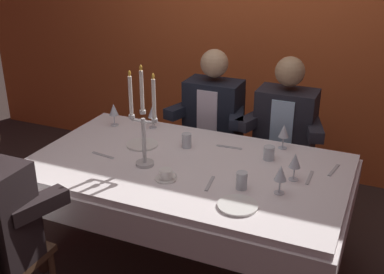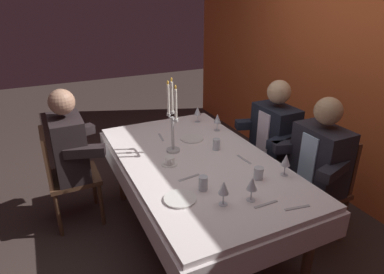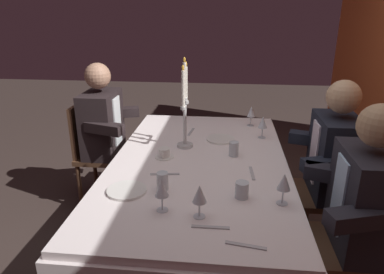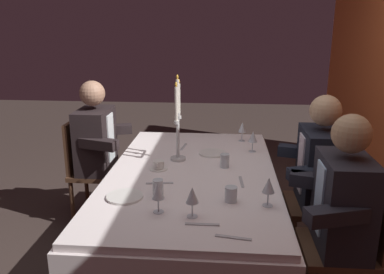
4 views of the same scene
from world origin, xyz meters
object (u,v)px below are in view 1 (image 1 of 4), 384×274
at_px(dinner_plate_1, 238,205).
at_px(water_tumbler_1, 242,181).
at_px(dining_table, 187,181).
at_px(wine_glass_0, 114,110).
at_px(wine_glass_4, 281,174).
at_px(dinner_plate_0, 142,144).
at_px(water_tumbler_2, 187,140).
at_px(coffee_cup_0, 166,175).
at_px(wine_glass_2, 284,132).
at_px(water_tumbler_0, 269,153).
at_px(seated_diner_1, 214,114).
at_px(seated_diner_2, 286,124).
at_px(wine_glass_3, 152,112).
at_px(candelabra, 143,125).
at_px(wine_glass_1, 295,161).

distance_m(dinner_plate_1, water_tumbler_1, 0.19).
xyz_separation_m(dining_table, wine_glass_0, (-0.73, 0.36, 0.24)).
distance_m(wine_glass_4, water_tumbler_1, 0.21).
distance_m(dinner_plate_0, water_tumbler_2, 0.30).
bearing_deg(coffee_cup_0, wine_glass_2, 53.60).
distance_m(dining_table, coffee_cup_0, 0.27).
height_order(wine_glass_2, water_tumbler_0, wine_glass_2).
distance_m(water_tumbler_0, seated_diner_1, 0.88).
xyz_separation_m(dinner_plate_1, wine_glass_0, (-1.18, 0.71, 0.11)).
bearing_deg(dinner_plate_0, water_tumbler_0, 8.93).
height_order(dining_table, wine_glass_0, wine_glass_0).
height_order(dinner_plate_0, seated_diner_1, seated_diner_1).
height_order(wine_glass_0, water_tumbler_1, wine_glass_0).
height_order(water_tumbler_2, seated_diner_2, seated_diner_2).
distance_m(wine_glass_0, water_tumbler_2, 0.66).
distance_m(dinner_plate_1, wine_glass_0, 1.38).
bearing_deg(wine_glass_3, dining_table, -43.25).
distance_m(candelabra, wine_glass_1, 0.89).
xyz_separation_m(candelabra, seated_diner_1, (0.05, 1.00, -0.26)).
relative_size(wine_glass_0, wine_glass_3, 1.00).
xyz_separation_m(dining_table, wine_glass_1, (0.64, 0.06, 0.24)).
bearing_deg(dinner_plate_0, wine_glass_0, 146.83).
bearing_deg(seated_diner_1, coffee_cup_0, -82.69).
relative_size(wine_glass_3, wine_glass_4, 1.00).
distance_m(wine_glass_1, water_tumbler_1, 0.33).
bearing_deg(water_tumbler_2, wine_glass_0, 167.39).
xyz_separation_m(wine_glass_1, water_tumbler_0, (-0.20, 0.20, -0.07)).
height_order(wine_glass_3, water_tumbler_0, wine_glass_3).
xyz_separation_m(dinner_plate_0, seated_diner_2, (0.77, 0.76, -0.01)).
distance_m(dinner_plate_0, water_tumbler_0, 0.83).
distance_m(dining_table, water_tumbler_2, 0.29).
bearing_deg(water_tumbler_2, seated_diner_2, 53.38).
bearing_deg(dinner_plate_0, candelabra, -57.63).
distance_m(dinner_plate_1, wine_glass_3, 1.19).
distance_m(water_tumbler_2, seated_diner_1, 0.67).
relative_size(water_tumbler_1, seated_diner_2, 0.08).
height_order(wine_glass_1, seated_diner_1, seated_diner_1).
height_order(candelabra, wine_glass_3, candelabra).
bearing_deg(water_tumbler_0, dinner_plate_1, -89.82).
xyz_separation_m(wine_glass_2, water_tumbler_0, (-0.04, -0.20, -0.07)).
distance_m(candelabra, coffee_cup_0, 0.32).
bearing_deg(seated_diner_1, water_tumbler_0, -46.07).
height_order(wine_glass_2, water_tumbler_2, wine_glass_2).
bearing_deg(wine_glass_4, seated_diner_2, 101.37).
height_order(water_tumbler_1, seated_diner_1, seated_diner_1).
height_order(dinner_plate_0, water_tumbler_2, water_tumbler_2).
bearing_deg(water_tumbler_0, water_tumbler_1, -95.40).
bearing_deg(dinner_plate_0, water_tumbler_1, -20.31).
xyz_separation_m(wine_glass_3, seated_diner_1, (0.29, 0.45, -0.12)).
height_order(dining_table, water_tumbler_1, water_tumbler_1).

